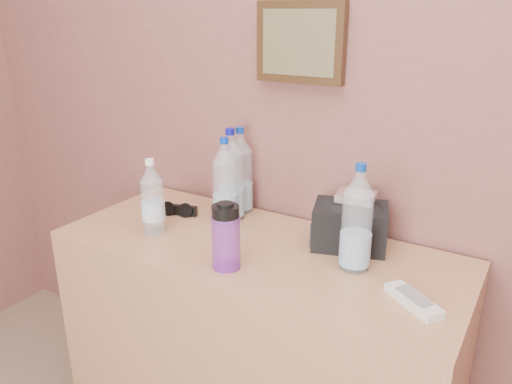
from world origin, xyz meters
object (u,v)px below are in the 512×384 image
Objects in this scene: pet_large_a at (231,180)px; pet_small at (153,201)px; pet_large_d at (357,223)px; foil_packet at (356,197)px; ac_remote at (413,301)px; sunglasses at (178,210)px; pet_large_b at (240,175)px; nalgene_bottle at (226,236)px; dresser at (256,352)px; pet_large_c at (225,186)px; toiletry_bag at (350,223)px.

pet_large_a reaches higher than pet_small.
pet_large_d reaches higher than pet_small.
foil_packet is at bearing 22.40° from pet_small.
pet_large_d is 1.86× the size of ac_remote.
pet_large_d is 2.17× the size of sunglasses.
ac_remote is at bearing -26.45° from sunglasses.
pet_large_a is 1.04× the size of pet_large_b.
pet_small is (-0.15, -0.23, -0.03)m from pet_large_a.
nalgene_bottle reaches higher than foil_packet.
dresser is at bearing -147.64° from foil_packet.
pet_large_c is at bearing -82.36° from pet_large_a.
pet_small is 1.76× the size of sunglasses.
foil_packet is (0.60, 0.25, 0.05)m from pet_small.
toiletry_bag reaches higher than sunglasses.
foil_packet is at bearing -7.27° from pet_large_b.
nalgene_bottle is 0.42m from foil_packet.
sunglasses is 0.65× the size of toiletry_bag.
pet_large_a reaches higher than dresser.
foil_packet is (0.26, 0.16, 0.56)m from dresser.
toiletry_bag is (0.43, 0.05, -0.06)m from pet_large_c.
pet_large_a reaches higher than sunglasses.
pet_large_c is 0.25m from pet_small.
pet_large_a is 0.37m from nalgene_bottle.
dresser is 3.97× the size of pet_large_a.
dresser is at bearing -28.85° from pet_large_c.
pet_large_a is 0.28m from pet_small.
sunglasses is 0.63m from toiletry_bag.
nalgene_bottle is (0.19, -0.31, -0.05)m from pet_large_a.
sunglasses is (-0.18, -0.08, -0.12)m from pet_large_a.
pet_large_b is (-0.20, 0.22, 0.54)m from dresser.
pet_large_b reaches higher than sunglasses.
sunglasses is 0.89m from ac_remote.
pet_large_b is 0.55m from pet_large_d.
sunglasses is at bearing -170.19° from pet_large_c.
pet_large_c is (-0.19, 0.10, 0.53)m from dresser.
nalgene_bottle is (0.34, -0.08, -0.01)m from pet_small.
pet_large_d is 1.24× the size of pet_small.
nalgene_bottle is (0.19, -0.27, -0.04)m from pet_large_c.
pet_large_b is 0.34m from pet_small.
dresser is at bearing -166.48° from toiletry_bag.
pet_large_a reaches higher than ac_remote.
pet_large_c is 0.22m from sunglasses.
nalgene_bottle is at bearing -48.85° from sunglasses.
nalgene_bottle is 0.45m from sunglasses.
pet_small reaches higher than ac_remote.
pet_large_a is 1.29× the size of pet_small.
pet_large_a is at bearing 162.44° from toiletry_bag.
pet_large_d is at bearing -81.00° from toiletry_bag.
dresser is 4.11× the size of pet_large_b.
foil_packet is (0.01, 0.01, 0.09)m from toiletry_bag.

